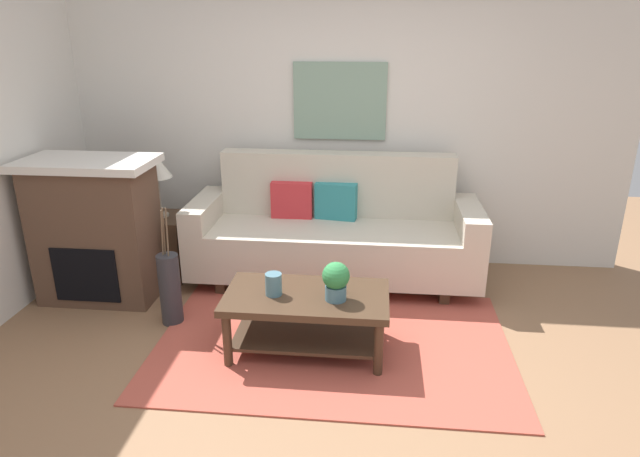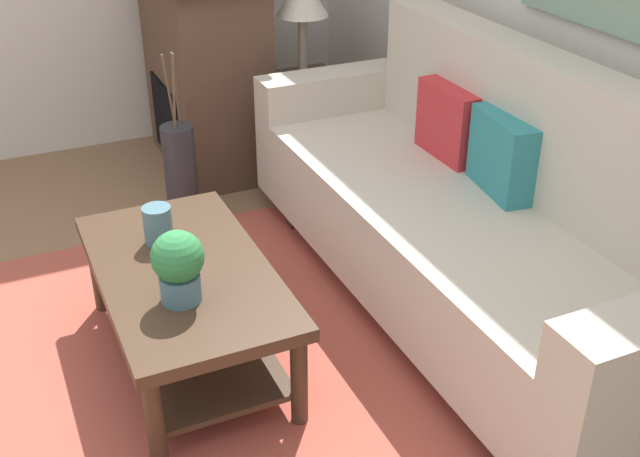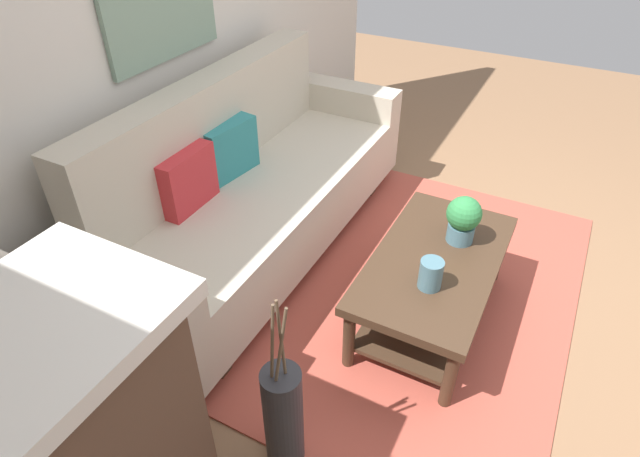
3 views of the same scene
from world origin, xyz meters
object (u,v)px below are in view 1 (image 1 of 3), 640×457
tabletop_vase (274,284)px  floor_vase (170,289)px  side_table (163,246)px  framed_painting (340,101)px  throw_pillow_crimson (292,200)px  throw_pillow_teal (336,201)px  coffee_table (307,309)px  couch (335,233)px  potted_plant_tabletop (336,280)px  table_lamp (155,167)px  fireplace (96,230)px

tabletop_vase → floor_vase: bearing=160.1°
side_table → framed_painting: (1.52, 0.55, 1.21)m
throw_pillow_crimson → throw_pillow_teal: 0.39m
throw_pillow_crimson → coffee_table: throw_pillow_crimson is taller
couch → potted_plant_tabletop: 1.26m
table_lamp → framed_painting: size_ratio=0.70×
throw_pillow_crimson → framed_painting: 0.96m
tabletop_vase → framed_painting: size_ratio=0.19×
coffee_table → floor_vase: (-1.06, 0.28, -0.04)m
throw_pillow_teal → floor_vase: throw_pillow_teal is taller
throw_pillow_crimson → floor_vase: (-0.77, -1.03, -0.41)m
couch → fireplace: bearing=-163.9°
couch → side_table: size_ratio=4.37×
floor_vase → framed_painting: (1.16, 1.37, 1.22)m
coffee_table → side_table: 1.80m
side_table → table_lamp: size_ratio=0.98×
couch → coffee_table: couch is taller
throw_pillow_crimson → tabletop_vase: throw_pillow_crimson is taller
potted_plant_tabletop → coffee_table: bearing=163.4°
throw_pillow_teal → table_lamp: 1.57m
throw_pillow_teal → couch: bearing=-90.0°
coffee_table → potted_plant_tabletop: potted_plant_tabletop is taller
tabletop_vase → side_table: size_ratio=0.27×
tabletop_vase → table_lamp: size_ratio=0.27×
couch → side_table: 1.53m
fireplace → framed_painting: framed_painting is taller
throw_pillow_teal → coffee_table: (-0.10, -1.31, -0.37)m
tabletop_vase → framed_painting: bearing=79.5°
side_table → fireplace: 0.65m
coffee_table → tabletop_vase: size_ratio=7.27×
side_table → tabletop_vase: bearing=-42.9°
coffee_table → tabletop_vase: bearing=-171.9°
potted_plant_tabletop → side_table: 2.02m
potted_plant_tabletop → table_lamp: size_ratio=0.46×
throw_pillow_crimson → couch: bearing=-17.7°
coffee_table → tabletop_vase: (-0.22, -0.03, 0.19)m
fireplace → framed_painting: 2.31m
throw_pillow_crimson → framed_painting: bearing=41.3°
tabletop_vase → framed_painting: framed_painting is taller
tabletop_vase → fireplace: (-1.56, 0.67, 0.08)m
potted_plant_tabletop → table_lamp: 2.04m
throw_pillow_teal → floor_vase: (-1.16, -1.03, -0.41)m
floor_vase → framed_painting: framed_painting is taller
couch → throw_pillow_teal: (0.00, 0.12, 0.25)m
throw_pillow_teal → coffee_table: bearing=-94.2°
couch → fireplace: (-1.87, -0.54, 0.15)m
table_lamp → fireplace: size_ratio=0.49×
potted_plant_tabletop → fireplace: (-1.98, 0.70, 0.02)m
side_table → couch: bearing=3.3°
side_table → table_lamp: bearing=90.0°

